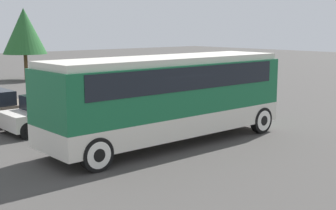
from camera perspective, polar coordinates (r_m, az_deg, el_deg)
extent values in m
plane|color=#423F3D|center=(16.57, 0.00, -4.70)|extent=(120.00, 120.00, 0.00)
cube|color=silver|center=(16.40, 0.00, -2.03)|extent=(9.24, 2.45, 0.72)
cube|color=#19663D|center=(16.20, 0.00, 2.16)|extent=(9.24, 2.45, 1.69)
cube|color=black|center=(16.15, 0.00, 3.62)|extent=(8.13, 2.49, 0.76)
cube|color=beige|center=(16.10, 0.00, 5.53)|extent=(9.05, 2.26, 0.22)
cube|color=#19663D|center=(19.44, 9.98, 2.53)|extent=(0.36, 2.35, 1.93)
cylinder|color=black|center=(18.45, 11.28, -1.82)|extent=(1.00, 0.28, 1.00)
cylinder|color=silver|center=(18.45, 11.28, -1.82)|extent=(0.78, 0.30, 0.78)
cylinder|color=black|center=(18.45, 11.28, -1.82)|extent=(0.38, 0.32, 0.38)
cylinder|color=black|center=(19.86, 6.18, -0.89)|extent=(1.00, 0.28, 1.00)
cylinder|color=silver|center=(19.86, 6.18, -0.89)|extent=(0.78, 0.30, 0.78)
cylinder|color=black|center=(19.86, 6.18, -0.89)|extent=(0.38, 0.32, 0.38)
cylinder|color=black|center=(13.46, -8.71, -5.98)|extent=(1.00, 0.28, 1.00)
cylinder|color=silver|center=(13.46, -8.71, -5.98)|extent=(0.78, 0.30, 0.78)
cylinder|color=black|center=(13.46, -8.71, -5.98)|extent=(0.38, 0.32, 0.38)
cylinder|color=black|center=(15.33, -13.21, -4.20)|extent=(1.00, 0.28, 1.00)
cylinder|color=silver|center=(15.33, -13.21, -4.20)|extent=(0.78, 0.30, 0.78)
cylinder|color=black|center=(15.33, -13.21, -4.20)|extent=(0.38, 0.32, 0.38)
cube|color=#BCBCC1|center=(25.55, -6.34, 1.65)|extent=(4.30, 1.83, 0.66)
cube|color=black|center=(25.38, -6.69, 2.86)|extent=(2.24, 1.64, 0.46)
cylinder|color=black|center=(25.91, -2.30, 1.27)|extent=(0.71, 0.22, 0.71)
cylinder|color=black|center=(25.91, -2.30, 1.27)|extent=(0.27, 0.26, 0.27)
cylinder|color=black|center=(27.19, -4.48, 1.64)|extent=(0.71, 0.22, 0.71)
cylinder|color=black|center=(27.19, -4.48, 1.64)|extent=(0.27, 0.26, 0.27)
cylinder|color=black|center=(24.00, -8.44, 0.51)|extent=(0.71, 0.22, 0.71)
cylinder|color=black|center=(24.00, -8.44, 0.51)|extent=(0.27, 0.26, 0.27)
cylinder|color=black|center=(25.38, -10.46, 0.95)|extent=(0.71, 0.22, 0.71)
cylinder|color=black|center=(25.38, -10.46, 0.95)|extent=(0.27, 0.26, 0.27)
cylinder|color=black|center=(20.47, -15.94, -1.46)|extent=(0.61, 0.22, 0.61)
cylinder|color=black|center=(20.47, -15.94, -1.46)|extent=(0.23, 0.26, 0.23)
cylinder|color=black|center=(21.93, -17.77, -0.83)|extent=(0.61, 0.22, 0.61)
cylinder|color=black|center=(21.93, -17.77, -0.83)|extent=(0.23, 0.26, 0.23)
cube|color=silver|center=(19.37, -12.98, -1.22)|extent=(4.51, 1.87, 0.62)
cube|color=black|center=(19.19, -13.52, 0.44)|extent=(2.35, 1.68, 0.55)
cylinder|color=black|center=(19.62, -7.11, -1.59)|extent=(0.63, 0.22, 0.63)
cylinder|color=black|center=(19.62, -7.11, -1.59)|extent=(0.24, 0.26, 0.24)
cylinder|color=black|center=(21.01, -9.69, -0.91)|extent=(0.63, 0.22, 0.63)
cylinder|color=black|center=(21.01, -9.69, -0.91)|extent=(0.24, 0.26, 0.24)
cylinder|color=black|center=(17.89, -16.80, -3.01)|extent=(0.63, 0.22, 0.63)
cylinder|color=black|center=(17.89, -16.80, -3.01)|extent=(0.24, 0.26, 0.24)
cylinder|color=black|center=(19.41, -18.86, -2.16)|extent=(0.63, 0.22, 0.63)
cylinder|color=black|center=(19.41, -18.86, -2.16)|extent=(0.24, 0.26, 0.24)
cylinder|color=brown|center=(37.95, -16.92, 4.47)|extent=(0.28, 0.28, 2.00)
cone|color=#28602D|center=(37.82, -17.12, 8.61)|extent=(3.31, 3.31, 3.48)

